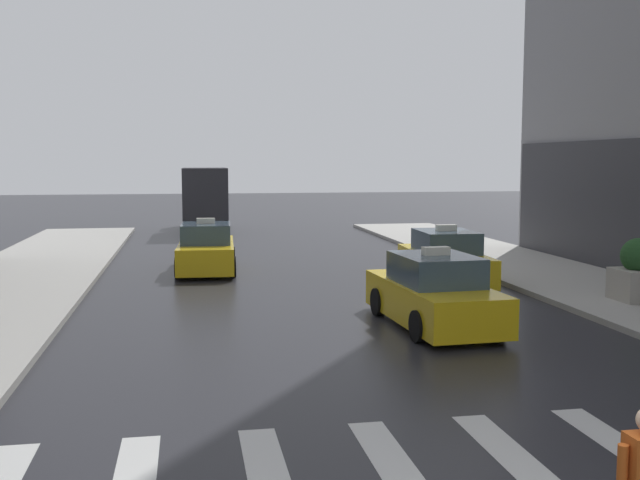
{
  "coord_description": "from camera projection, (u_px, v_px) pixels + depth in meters",
  "views": [
    {
      "loc": [
        -3.19,
        -5.43,
        3.69
      ],
      "look_at": [
        -0.77,
        8.0,
        2.23
      ],
      "focal_mm": 41.38,
      "sensor_mm": 36.0,
      "label": 1
    }
  ],
  "objects": [
    {
      "name": "taxi_second",
      "position": [
        445.0,
        260.0,
        22.18
      ],
      "size": [
        2.07,
        4.61,
        1.8
      ],
      "color": "yellow",
      "rests_on": "ground"
    },
    {
      "name": "crosswalk_markings",
      "position": [
        452.0,
        457.0,
        9.2
      ],
      "size": [
        11.3,
        2.8,
        0.01
      ],
      "color": "silver",
      "rests_on": "ground"
    },
    {
      "name": "box_truck",
      "position": [
        205.0,
        196.0,
        38.62
      ],
      "size": [
        2.39,
        7.58,
        3.35
      ],
      "color": "#2D2D2D",
      "rests_on": "ground"
    },
    {
      "name": "taxi_lead",
      "position": [
        434.0,
        294.0,
        16.49
      ],
      "size": [
        2.11,
        4.62,
        1.8
      ],
      "color": "yellow",
      "rests_on": "ground"
    },
    {
      "name": "taxi_third",
      "position": [
        206.0,
        250.0,
        24.71
      ],
      "size": [
        2.1,
        4.62,
        1.8
      ],
      "color": "yellow",
      "rests_on": "ground"
    },
    {
      "name": "planter_mid_block",
      "position": [
        638.0,
        272.0,
        18.76
      ],
      "size": [
        1.1,
        1.1,
        1.6
      ],
      "color": "#A8A399",
      "rests_on": "curb_right"
    }
  ]
}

